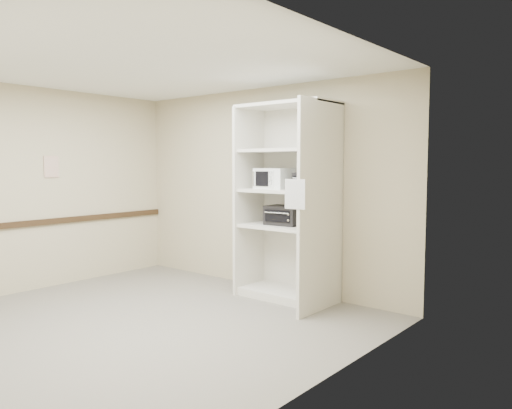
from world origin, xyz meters
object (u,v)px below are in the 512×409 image
Objects in this scene: shelving_unit at (290,209)px; microwave at (274,179)px; toaster_oven_upper at (310,181)px; toaster_oven_lower at (285,215)px.

microwave is at bearing 174.77° from shelving_unit.
microwave is (-0.27, 0.02, 0.37)m from shelving_unit.
toaster_oven_upper is 0.57m from toaster_oven_lower.
toaster_oven_upper is (0.26, 0.05, 0.34)m from shelving_unit.
toaster_oven_lower is at bearing -179.78° from toaster_oven_upper.
microwave is at bearing -178.40° from toaster_oven_upper.
toaster_oven_lower is (-0.11, 0.04, -0.09)m from shelving_unit.
shelving_unit is 0.44m from toaster_oven_upper.
microwave is 0.48m from toaster_oven_lower.
shelving_unit is 6.65× the size of toaster_oven_upper.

